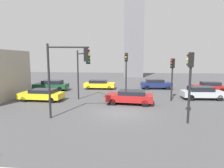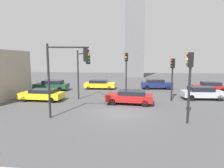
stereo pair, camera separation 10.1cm
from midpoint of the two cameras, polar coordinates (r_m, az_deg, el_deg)
The scene contains 14 objects.
ground_plane at distance 15.83m, azimuth 2.61°, elevation -8.73°, with size 94.91×94.91×0.00m, color #4C4C4F.
traffic_light_0 at distance 22.27m, azimuth 4.53°, elevation 5.42°, with size 0.38×0.49×5.20m.
traffic_light_1 at distance 20.63m, azimuth 18.15°, elevation 3.71°, with size 0.48×0.45×4.54m.
traffic_light_2 at distance 14.29m, azimuth -13.58°, elevation 5.39°, with size 3.08×0.82×5.58m.
traffic_light_3 at distance 19.60m, azimuth -8.88°, elevation 5.51°, with size 1.99×2.55×5.42m.
traffic_light_4 at distance 13.67m, azimuth 22.94°, elevation 2.76°, with size 0.49×0.43×4.91m.
car_0 at distance 28.06m, azimuth -17.89°, elevation -0.30°, with size 4.78×2.23×1.47m.
car_1 at distance 28.16m, azimuth -3.73°, elevation -0.06°, with size 4.57×2.10×1.35m.
car_2 at distance 28.47m, azimuth 27.83°, elevation -0.74°, with size 4.14×1.76×1.43m.
car_3 at distance 18.68m, azimuth 5.70°, elevation -3.90°, with size 4.74×2.40×1.37m.
car_4 at distance 28.89m, azimuth 13.47°, elevation 0.06°, with size 4.64×2.32×1.45m.
car_5 at distance 21.46m, azimuth -20.53°, elevation -3.00°, with size 4.63×2.09×1.27m.
car_6 at distance 23.02m, azimuth 26.03°, elevation -2.41°, with size 4.53×2.07×1.44m.
skyline_tower at distance 50.19m, azimuth 7.10°, elevation 21.91°, with size 4.77×4.77×33.87m, color slate.
Camera 2 is at (1.01, -15.16, 4.43)m, focal length 29.79 mm.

